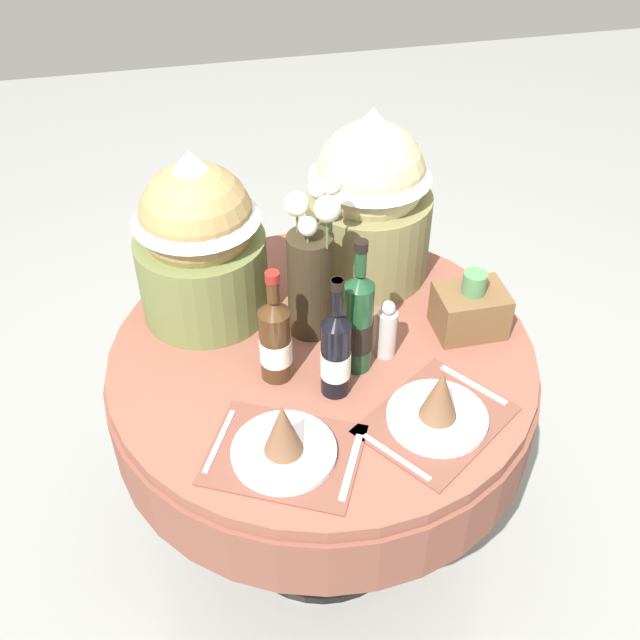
{
  "coord_description": "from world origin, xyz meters",
  "views": [
    {
      "loc": [
        -0.32,
        -1.42,
        2.11
      ],
      "look_at": [
        0.0,
        0.03,
        0.85
      ],
      "focal_mm": 42.34,
      "sensor_mm": 36.0,
      "label": 1
    }
  ],
  "objects_px": {
    "gift_tub_back_left": "(198,232)",
    "woven_basket_side_right": "(470,308)",
    "pepper_mill": "(387,331)",
    "place_setting_right": "(439,407)",
    "flower_vase": "(311,271)",
    "wine_bottle_right": "(358,322)",
    "dining_table": "(322,389)",
    "place_setting_left": "(283,441)",
    "wine_bottle_left": "(275,339)",
    "wine_bottle_centre": "(337,352)",
    "gift_tub_back_right": "(370,191)"
  },
  "relations": [
    {
      "from": "gift_tub_back_left",
      "to": "woven_basket_side_right",
      "type": "distance_m",
      "value": 0.74
    },
    {
      "from": "pepper_mill",
      "to": "place_setting_right",
      "type": "bearing_deg",
      "value": -77.76
    },
    {
      "from": "flower_vase",
      "to": "wine_bottle_right",
      "type": "relative_size",
      "value": 1.2
    },
    {
      "from": "dining_table",
      "to": "place_setting_left",
      "type": "height_order",
      "value": "place_setting_left"
    },
    {
      "from": "place_setting_left",
      "to": "wine_bottle_left",
      "type": "xyz_separation_m",
      "value": [
        0.03,
        0.26,
        0.07
      ]
    },
    {
      "from": "wine_bottle_centre",
      "to": "wine_bottle_right",
      "type": "distance_m",
      "value": 0.1
    },
    {
      "from": "dining_table",
      "to": "woven_basket_side_right",
      "type": "bearing_deg",
      "value": 0.26
    },
    {
      "from": "pepper_mill",
      "to": "gift_tub_back_left",
      "type": "distance_m",
      "value": 0.55
    },
    {
      "from": "wine_bottle_left",
      "to": "pepper_mill",
      "type": "distance_m",
      "value": 0.29
    },
    {
      "from": "wine_bottle_left",
      "to": "gift_tub_back_right",
      "type": "distance_m",
      "value": 0.53
    },
    {
      "from": "wine_bottle_left",
      "to": "dining_table",
      "type": "bearing_deg",
      "value": 26.21
    },
    {
      "from": "place_setting_left",
      "to": "flower_vase",
      "type": "distance_m",
      "value": 0.47
    },
    {
      "from": "wine_bottle_left",
      "to": "gift_tub_back_left",
      "type": "relative_size",
      "value": 0.66
    },
    {
      "from": "flower_vase",
      "to": "gift_tub_back_left",
      "type": "bearing_deg",
      "value": 152.09
    },
    {
      "from": "wine_bottle_centre",
      "to": "gift_tub_back_right",
      "type": "bearing_deg",
      "value": 66.69
    },
    {
      "from": "flower_vase",
      "to": "wine_bottle_left",
      "type": "bearing_deg",
      "value": -127.96
    },
    {
      "from": "dining_table",
      "to": "gift_tub_back_left",
      "type": "relative_size",
      "value": 2.34
    },
    {
      "from": "wine_bottle_left",
      "to": "wine_bottle_right",
      "type": "distance_m",
      "value": 0.21
    },
    {
      "from": "place_setting_left",
      "to": "wine_bottle_right",
      "type": "bearing_deg",
      "value": 46.97
    },
    {
      "from": "place_setting_right",
      "to": "gift_tub_back_left",
      "type": "height_order",
      "value": "gift_tub_back_left"
    },
    {
      "from": "dining_table",
      "to": "gift_tub_back_left",
      "type": "xyz_separation_m",
      "value": [
        -0.28,
        0.23,
        0.4
      ]
    },
    {
      "from": "gift_tub_back_right",
      "to": "woven_basket_side_right",
      "type": "bearing_deg",
      "value": -57.76
    },
    {
      "from": "wine_bottle_right",
      "to": "dining_table",
      "type": "bearing_deg",
      "value": 134.24
    },
    {
      "from": "wine_bottle_centre",
      "to": "wine_bottle_left",
      "type": "bearing_deg",
      "value": 147.99
    },
    {
      "from": "gift_tub_back_left",
      "to": "wine_bottle_left",
      "type": "bearing_deg",
      "value": -64.14
    },
    {
      "from": "wine_bottle_right",
      "to": "place_setting_left",
      "type": "bearing_deg",
      "value": -133.03
    },
    {
      "from": "wine_bottle_right",
      "to": "gift_tub_back_right",
      "type": "height_order",
      "value": "gift_tub_back_right"
    },
    {
      "from": "place_setting_right",
      "to": "flower_vase",
      "type": "relative_size",
      "value": 0.94
    },
    {
      "from": "dining_table",
      "to": "wine_bottle_right",
      "type": "distance_m",
      "value": 0.31
    },
    {
      "from": "flower_vase",
      "to": "gift_tub_back_left",
      "type": "height_order",
      "value": "gift_tub_back_left"
    },
    {
      "from": "dining_table",
      "to": "place_setting_left",
      "type": "relative_size",
      "value": 2.71
    },
    {
      "from": "gift_tub_back_left",
      "to": "place_setting_left",
      "type": "bearing_deg",
      "value": -78.32
    },
    {
      "from": "dining_table",
      "to": "gift_tub_back_left",
      "type": "distance_m",
      "value": 0.54
    },
    {
      "from": "flower_vase",
      "to": "place_setting_right",
      "type": "bearing_deg",
      "value": -60.73
    },
    {
      "from": "flower_vase",
      "to": "wine_bottle_centre",
      "type": "xyz_separation_m",
      "value": [
        0.01,
        -0.24,
        -0.07
      ]
    },
    {
      "from": "place_setting_left",
      "to": "gift_tub_back_right",
      "type": "height_order",
      "value": "gift_tub_back_right"
    },
    {
      "from": "flower_vase",
      "to": "woven_basket_side_right",
      "type": "xyz_separation_m",
      "value": [
        0.41,
        -0.09,
        -0.12
      ]
    },
    {
      "from": "place_setting_right",
      "to": "gift_tub_back_right",
      "type": "xyz_separation_m",
      "value": [
        -0.01,
        0.62,
        0.22
      ]
    },
    {
      "from": "wine_bottle_left",
      "to": "wine_bottle_right",
      "type": "relative_size",
      "value": 0.84
    },
    {
      "from": "dining_table",
      "to": "flower_vase",
      "type": "bearing_deg",
      "value": 95.18
    },
    {
      "from": "flower_vase",
      "to": "pepper_mill",
      "type": "height_order",
      "value": "flower_vase"
    },
    {
      "from": "gift_tub_back_right",
      "to": "gift_tub_back_left",
      "type": "bearing_deg",
      "value": -170.33
    },
    {
      "from": "place_setting_right",
      "to": "wine_bottle_right",
      "type": "relative_size",
      "value": 1.12
    },
    {
      "from": "dining_table",
      "to": "place_setting_left",
      "type": "bearing_deg",
      "value": -116.29
    },
    {
      "from": "place_setting_right",
      "to": "wine_bottle_left",
      "type": "distance_m",
      "value": 0.42
    },
    {
      "from": "place_setting_right",
      "to": "woven_basket_side_right",
      "type": "distance_m",
      "value": 0.36
    },
    {
      "from": "place_setting_right",
      "to": "pepper_mill",
      "type": "distance_m",
      "value": 0.26
    },
    {
      "from": "wine_bottle_left",
      "to": "gift_tub_back_left",
      "type": "height_order",
      "value": "gift_tub_back_left"
    },
    {
      "from": "gift_tub_back_left",
      "to": "gift_tub_back_right",
      "type": "relative_size",
      "value": 0.95
    },
    {
      "from": "wine_bottle_centre",
      "to": "flower_vase",
      "type": "bearing_deg",
      "value": 92.7
    }
  ]
}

